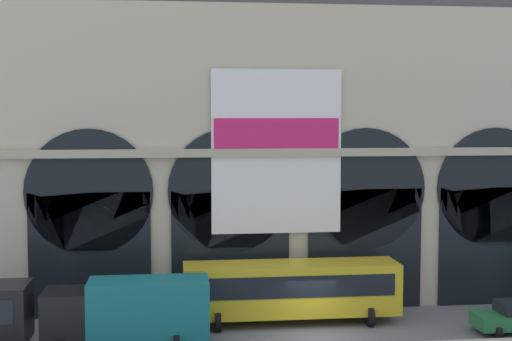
% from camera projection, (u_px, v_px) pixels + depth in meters
% --- Properties ---
extents(ground_plane, '(200.00, 200.00, 0.00)m').
position_uv_depth(ground_plane, '(316.00, 337.00, 34.99)').
color(ground_plane, slate).
extents(station_building, '(38.51, 5.09, 21.36)m').
position_uv_depth(station_building, '(292.00, 121.00, 41.47)').
color(station_building, beige).
rests_on(station_building, ground).
extents(box_truck_midwest, '(7.50, 2.91, 3.12)m').
position_uv_depth(box_truck_midwest, '(129.00, 311.00, 33.46)').
color(box_truck_midwest, black).
rests_on(box_truck_midwest, ground).
extents(bus_center, '(11.00, 3.25, 3.10)m').
position_uv_depth(bus_center, '(291.00, 289.00, 37.32)').
color(bus_center, gold).
rests_on(bus_center, ground).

